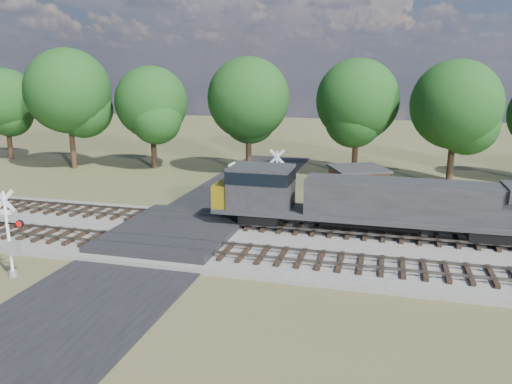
# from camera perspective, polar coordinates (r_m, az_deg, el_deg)

# --- Properties ---
(ground) EXTENTS (160.00, 160.00, 0.00)m
(ground) POSITION_cam_1_polar(r_m,az_deg,el_deg) (29.88, -9.55, -5.39)
(ground) COLOR #46502B
(ground) RESTS_ON ground
(ballast_bed) EXTENTS (140.00, 10.00, 0.30)m
(ballast_bed) POSITION_cam_1_polar(r_m,az_deg,el_deg) (27.90, 10.10, -6.48)
(ballast_bed) COLOR gray
(ballast_bed) RESTS_ON ground
(road) EXTENTS (7.00, 60.00, 0.08)m
(road) POSITION_cam_1_polar(r_m,az_deg,el_deg) (29.87, -9.55, -5.32)
(road) COLOR black
(road) RESTS_ON ground
(crossing_panel) EXTENTS (7.00, 9.00, 0.62)m
(crossing_panel) POSITION_cam_1_polar(r_m,az_deg,el_deg) (30.22, -9.18, -4.53)
(crossing_panel) COLOR #262628
(crossing_panel) RESTS_ON ground
(track_near) EXTENTS (140.00, 2.60, 0.33)m
(track_near) POSITION_cam_1_polar(r_m,az_deg,el_deg) (26.87, -5.22, -6.51)
(track_near) COLOR black
(track_near) RESTS_ON ballast_bed
(track_far) EXTENTS (140.00, 2.60, 0.33)m
(track_far) POSITION_cam_1_polar(r_m,az_deg,el_deg) (31.37, -2.10, -3.49)
(track_far) COLOR black
(track_far) RESTS_ON ballast_bed
(crossing_signal_near) EXTENTS (1.76, 0.38, 4.36)m
(crossing_signal_near) POSITION_cam_1_polar(r_m,az_deg,el_deg) (26.45, -26.23, -5.04)
(crossing_signal_near) COLOR silver
(crossing_signal_near) RESTS_ON ground
(crossing_signal_far) EXTENTS (1.75, 0.38, 4.34)m
(crossing_signal_far) POSITION_cam_1_polar(r_m,az_deg,el_deg) (35.57, 2.25, 0.89)
(crossing_signal_far) COLOR silver
(crossing_signal_far) RESTS_ON ground
(equipment_shed) EXTENTS (5.10, 5.10, 2.64)m
(equipment_shed) POSITION_cam_1_polar(r_m,az_deg,el_deg) (38.48, 11.54, 0.88)
(equipment_shed) COLOR #47291E
(equipment_shed) RESTS_ON ground
(treeline) EXTENTS (77.36, 12.03, 11.94)m
(treeline) POSITION_cam_1_polar(r_m,az_deg,el_deg) (46.74, 3.59, 10.10)
(treeline) COLOR black
(treeline) RESTS_ON ground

